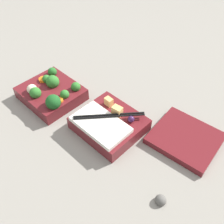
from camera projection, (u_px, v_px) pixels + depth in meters
name	position (u px, v px, depth m)	size (l,w,h in m)	color
ground_plane	(73.00, 111.00, 0.78)	(3.00, 3.00, 0.00)	gray
bento_tray_vegetable	(51.00, 93.00, 0.80)	(0.17, 0.16, 0.07)	maroon
bento_tray_rice	(108.00, 124.00, 0.72)	(0.17, 0.16, 0.07)	maroon
bento_lid	(185.00, 138.00, 0.70)	(0.17, 0.15, 0.02)	maroon
pebble_1	(161.00, 200.00, 0.58)	(0.03, 0.03, 0.03)	#595651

